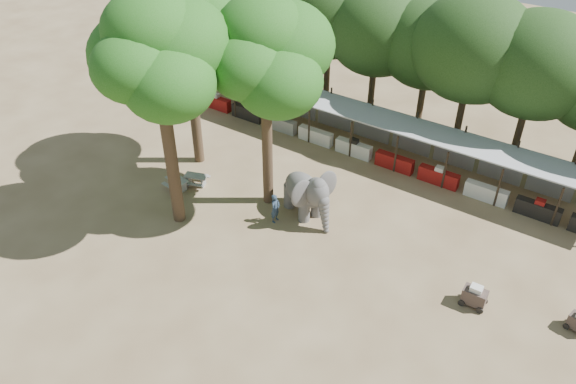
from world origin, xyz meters
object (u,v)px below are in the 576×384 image
Objects in this scene: yard_tree_center at (157,54)px; yard_tree_back at (265,54)px; cart_front at (475,296)px; picnic_table_far at (196,179)px; elephant at (308,193)px; handler at (275,208)px; yard_tree_left at (186,30)px; picnic_table_near at (177,182)px.

yard_tree_center reaches higher than yard_tree_back.
picnic_table_far is at bearing 178.07° from cart_front.
picnic_table_far is (-6.83, -1.27, -1.00)m from elephant.
handler is 1.44× the size of cart_front.
cart_front is at bearing -7.40° from yard_tree_left.
handler is 1.03× the size of picnic_table_far.
yard_tree_center is 7.35× the size of picnic_table_far.
cart_front is (18.26, -2.37, -7.65)m from yard_tree_left.
yard_tree_back reaches higher than cart_front.
picnic_table_far is (-5.71, 0.14, -0.41)m from handler.
handler is at bearing 13.96° from picnic_table_near.
cart_front is (12.26, -1.37, -7.99)m from yard_tree_back.
yard_tree_center is at bearing -171.93° from cart_front.
yard_tree_left reaches higher than cart_front.
cart_front is (9.64, -1.34, -0.88)m from elephant.
elephant is (8.62, -1.04, -6.77)m from yard_tree_left.
picnic_table_far is (-4.21, -1.31, -8.11)m from yard_tree_back.
picnic_table_near is 1.29× the size of cart_front.
yard_tree_center reaches higher than cart_front.
yard_tree_left is 2.88× the size of elephant.
elephant is (2.62, -0.04, -7.11)m from yard_tree_back.
yard_tree_left is 0.92× the size of yard_tree_center.
picnic_table_far is at bearing 114.24° from yard_tree_center.
yard_tree_center reaches higher than picnic_table_near.
picnic_table_far is at bearing -52.23° from yard_tree_left.
handler is (4.50, 2.55, -8.37)m from yard_tree_center.
elephant reaches higher than picnic_table_far.
picnic_table_far is 16.47m from cart_front.
picnic_table_near reaches higher than picnic_table_far.
picnic_table_near is at bearing -144.37° from picnic_table_far.
elephant is at bearing 23.33° from picnic_table_near.
yard_tree_back reaches higher than picnic_table_far.
yard_tree_back is 6.76× the size of handler.
yard_tree_left reaches higher than handler.
yard_tree_back is at bearing 171.90° from cart_front.
yard_tree_left is at bearing 120.96° from yard_tree_center.
picnic_table_near is at bearing 95.81° from handler.
cart_front is (15.26, 2.63, -8.66)m from yard_tree_center.
cart_front reaches higher than picnic_table_far.
yard_tree_center is at bearing -126.86° from yard_tree_back.
handler is 5.73m from picnic_table_far.
picnic_table_near is (-4.86, -2.22, -8.09)m from yard_tree_back.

